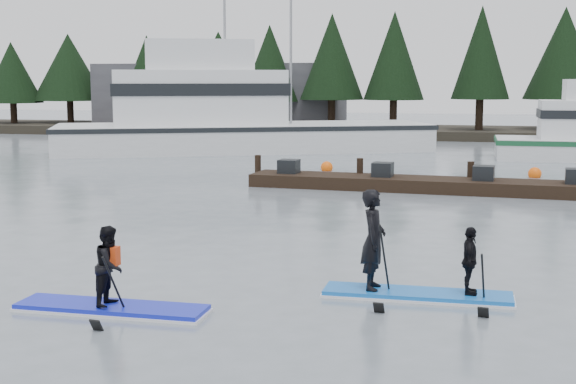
% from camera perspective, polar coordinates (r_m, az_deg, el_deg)
% --- Properties ---
extents(ground, '(160.00, 160.00, 0.00)m').
position_cam_1_polar(ground, '(14.51, -5.44, -7.55)').
color(ground, slate).
rests_on(ground, ground).
extents(far_shore, '(70.00, 8.00, 0.60)m').
position_cam_1_polar(far_shore, '(55.54, 8.49, 4.24)').
color(far_shore, '#2D281E').
rests_on(far_shore, ground).
extents(treeline, '(60.00, 4.00, 8.00)m').
position_cam_1_polar(treeline, '(55.56, 8.49, 3.93)').
color(treeline, black).
rests_on(treeline, ground).
extents(waterfront_building, '(18.00, 6.00, 5.00)m').
position_cam_1_polar(waterfront_building, '(60.17, -4.80, 6.68)').
color(waterfront_building, '#4C4C51').
rests_on(waterfront_building, ground).
extents(fishing_boat_large, '(20.56, 13.16, 11.03)m').
position_cam_1_polar(fishing_boat_large, '(43.81, -3.96, 4.05)').
color(fishing_boat_large, silver).
rests_on(fishing_boat_large, ground).
extents(floating_dock, '(13.61, 2.84, 0.45)m').
position_cam_1_polar(floating_dock, '(28.44, 10.69, 0.49)').
color(floating_dock, black).
rests_on(floating_dock, ground).
extents(buoy_a, '(0.64, 0.64, 0.64)m').
position_cam_1_polar(buoy_a, '(42.58, -9.27, 2.69)').
color(buoy_a, '#FF5E0C').
rests_on(buoy_a, ground).
extents(buoy_d, '(0.53, 0.53, 0.53)m').
position_cam_1_polar(buoy_d, '(33.46, 17.13, 1.00)').
color(buoy_d, '#FF5E0C').
rests_on(buoy_d, ground).
extents(buoy_b, '(0.51, 0.51, 0.51)m').
position_cam_1_polar(buoy_b, '(34.38, 2.77, 1.53)').
color(buoy_b, '#FF5E0C').
rests_on(buoy_b, ground).
extents(paddleboard_solo, '(3.26, 1.07, 1.89)m').
position_cam_1_polar(paddleboard_solo, '(13.86, -12.49, -6.30)').
color(paddleboard_solo, '#1523CD').
rests_on(paddleboard_solo, ground).
extents(paddleboard_duo, '(3.34, 1.12, 2.42)m').
position_cam_1_polar(paddleboard_duo, '(14.53, 8.53, -4.82)').
color(paddleboard_duo, blue).
rests_on(paddleboard_duo, ground).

